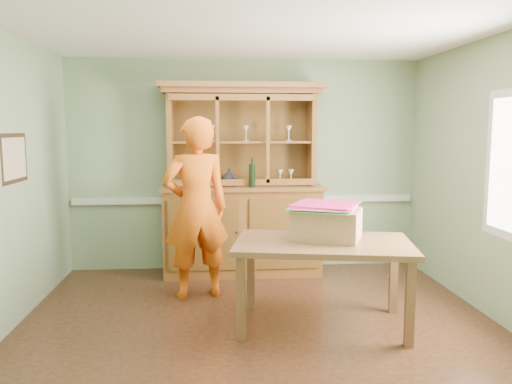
{
  "coord_description": "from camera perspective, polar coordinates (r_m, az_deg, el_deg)",
  "views": [
    {
      "loc": [
        -0.4,
        -4.46,
        1.82
      ],
      "look_at": [
        0.01,
        0.4,
        1.2
      ],
      "focal_mm": 35.0,
      "sensor_mm": 36.0,
      "label": 1
    }
  ],
  "objects": [
    {
      "name": "floor",
      "position": [
        4.83,
        0.33,
        -14.89
      ],
      "size": [
        4.5,
        4.5,
        0.0
      ],
      "primitive_type": "plane",
      "color": "#4F2B19",
      "rests_on": "ground"
    },
    {
      "name": "ceiling",
      "position": [
        4.56,
        0.36,
        18.37
      ],
      "size": [
        4.5,
        4.5,
        0.0
      ],
      "primitive_type": "plane",
      "rotation": [
        3.14,
        0.0,
        0.0
      ],
      "color": "white",
      "rests_on": "wall_back"
    },
    {
      "name": "wall_back",
      "position": [
        6.49,
        -1.25,
        3.08
      ],
      "size": [
        4.5,
        0.0,
        4.5
      ],
      "primitive_type": "plane",
      "rotation": [
        1.57,
        0.0,
        0.0
      ],
      "color": "gray",
      "rests_on": "floor"
    },
    {
      "name": "wall_left",
      "position": [
        4.85,
        -27.2,
        0.88
      ],
      "size": [
        0.0,
        4.0,
        4.0
      ],
      "primitive_type": "plane",
      "rotation": [
        1.57,
        0.0,
        1.57
      ],
      "color": "gray",
      "rests_on": "floor"
    },
    {
      "name": "wall_right",
      "position": [
        5.21,
        25.83,
        1.34
      ],
      "size": [
        0.0,
        4.0,
        4.0
      ],
      "primitive_type": "plane",
      "rotation": [
        1.57,
        0.0,
        -1.57
      ],
      "color": "gray",
      "rests_on": "floor"
    },
    {
      "name": "wall_front",
      "position": [
        2.53,
        4.43,
        -3.45
      ],
      "size": [
        4.5,
        0.0,
        4.5
      ],
      "primitive_type": "plane",
      "rotation": [
        -1.57,
        0.0,
        0.0
      ],
      "color": "gray",
      "rests_on": "floor"
    },
    {
      "name": "chair_rail",
      "position": [
        6.51,
        -1.23,
        -0.89
      ],
      "size": [
        4.41,
        0.05,
        0.08
      ],
      "primitive_type": "cube",
      "color": "silver",
      "rests_on": "wall_back"
    },
    {
      "name": "framed_map",
      "position": [
        5.1,
        -25.84,
        3.49
      ],
      "size": [
        0.03,
        0.6,
        0.46
      ],
      "color": "#312013",
      "rests_on": "wall_left"
    },
    {
      "name": "china_hutch",
      "position": [
        6.27,
        -1.58,
        -1.83
      ],
      "size": [
        2.02,
        0.67,
        2.38
      ],
      "color": "brown",
      "rests_on": "floor"
    },
    {
      "name": "dining_table",
      "position": [
        4.64,
        7.66,
        -6.74
      ],
      "size": [
        1.74,
        1.23,
        0.8
      ],
      "rotation": [
        0.0,
        0.0,
        -0.18
      ],
      "color": "brown",
      "rests_on": "floor"
    },
    {
      "name": "cardboard_box",
      "position": [
        4.7,
        8.06,
        -3.64
      ],
      "size": [
        0.75,
        0.68,
        0.28
      ],
      "primitive_type": "cube",
      "rotation": [
        0.0,
        0.0,
        -0.4
      ],
      "color": "tan",
      "rests_on": "dining_table"
    },
    {
      "name": "kite_stack",
      "position": [
        4.7,
        7.82,
        -1.62
      ],
      "size": [
        0.74,
        0.74,
        0.04
      ],
      "rotation": [
        0.0,
        0.0,
        1.13
      ],
      "color": "green",
      "rests_on": "cardboard_box"
    },
    {
      "name": "person",
      "position": [
        5.38,
        -6.84,
        -1.87
      ],
      "size": [
        0.8,
        0.63,
        1.95
      ],
      "primitive_type": "imported",
      "rotation": [
        0.0,
        0.0,
        3.39
      ],
      "color": "#DA570D",
      "rests_on": "floor"
    }
  ]
}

